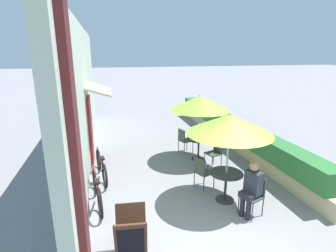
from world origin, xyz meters
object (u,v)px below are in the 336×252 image
object	(u,v)px
patio_table_near	(226,180)
bicycle_leaning	(97,190)
cafe_chair_mid_left	(184,139)
coffee_cup_mid	(199,136)
cafe_chair_near_right	(254,193)
seated_patron_near_right	(251,187)
bicycle_second	(101,167)
patio_table_mid	(199,144)
cafe_chair_mid_right	(215,151)
patio_umbrella_near	(230,124)
menu_board	(131,237)
patio_umbrella_mid	(200,103)
cafe_chair_near_left	(202,170)

from	to	relation	value
patio_table_near	bicycle_leaning	xyz separation A→B (m)	(-2.95, 0.56, -0.17)
cafe_chair_mid_left	coffee_cup_mid	world-z (taller)	cafe_chair_mid_left
patio_table_near	cafe_chair_mid_left	size ratio (longest dim) A/B	0.89
bicycle_leaning	cafe_chair_mid_left	bearing A→B (deg)	35.10
cafe_chair_near_right	bicycle_leaning	world-z (taller)	cafe_chair_near_right
seated_patron_near_right	bicycle_second	xyz separation A→B (m)	(-3.09, 2.58, -0.35)
patio_table_mid	cafe_chair_mid_right	bearing A→B (deg)	-66.58
patio_umbrella_near	bicycle_second	size ratio (longest dim) A/B	1.24
patio_table_mid	cafe_chair_mid_right	size ratio (longest dim) A/B	0.89
cafe_chair_mid_right	menu_board	world-z (taller)	menu_board
cafe_chair_mid_right	coffee_cup_mid	world-z (taller)	cafe_chair_mid_right
bicycle_leaning	patio_table_mid	bearing A→B (deg)	24.42
patio_umbrella_mid	bicycle_leaning	distance (m)	4.05
patio_umbrella_near	cafe_chair_near_right	xyz separation A→B (m)	(0.34, -0.65, -1.38)
seated_patron_near_right	patio_table_near	bearing A→B (deg)	-2.78
cafe_chair_near_left	coffee_cup_mid	size ratio (longest dim) A/B	9.67
patio_umbrella_near	seated_patron_near_right	size ratio (longest dim) A/B	1.73
patio_umbrella_near	menu_board	bearing A→B (deg)	-150.59
patio_umbrella_near	menu_board	size ratio (longest dim) A/B	2.37
patio_umbrella_near	coffee_cup_mid	distance (m)	2.87
patio_table_near	bicycle_second	xyz separation A→B (m)	(-2.85, 1.89, -0.18)
patio_table_mid	bicycle_second	distance (m)	3.16
patio_umbrella_near	cafe_chair_mid_right	xyz separation A→B (m)	(0.53, 1.83, -1.38)
patio_table_near	patio_umbrella_near	distance (m)	1.38
patio_table_near	patio_table_mid	distance (m)	2.52
patio_umbrella_near	coffee_cup_mid	world-z (taller)	patio_umbrella_near
cafe_chair_mid_right	cafe_chair_near_right	bearing A→B (deg)	158.19
cafe_chair_near_right	coffee_cup_mid	size ratio (longest dim) A/B	9.67
bicycle_second	patio_table_near	bearing A→B (deg)	-42.18
patio_table_mid	bicycle_second	bearing A→B (deg)	-168.80
cafe_chair_mid_left	bicycle_second	bearing A→B (deg)	-82.83
seated_patron_near_right	coffee_cup_mid	bearing A→B (deg)	-22.87
cafe_chair_near_right	patio_umbrella_mid	bearing A→B (deg)	-20.19
cafe_chair_near_left	bicycle_second	size ratio (longest dim) A/B	0.50
patio_umbrella_near	patio_table_mid	size ratio (longest dim) A/B	2.80
patio_table_near	cafe_chair_near_right	bearing A→B (deg)	-61.98
patio_umbrella_near	bicycle_second	bearing A→B (deg)	146.47
coffee_cup_mid	bicycle_second	size ratio (longest dim) A/B	0.05
bicycle_second	coffee_cup_mid	bearing A→B (deg)	4.41
patio_umbrella_mid	seated_patron_near_right	bearing A→B (deg)	-90.05
cafe_chair_mid_right	patio_table_near	bearing A→B (deg)	146.34
patio_table_near	cafe_chair_near_left	xyz separation A→B (m)	(-0.34, 0.65, -0.01)
seated_patron_near_right	cafe_chair_mid_right	distance (m)	2.54
patio_table_near	cafe_chair_mid_right	bearing A→B (deg)	73.77
cafe_chair_mid_left	cafe_chair_near_left	bearing A→B (deg)	-24.09
patio_table_near	patio_umbrella_near	size ratio (longest dim) A/B	0.36
seated_patron_near_right	cafe_chair_mid_right	bearing A→B (deg)	-28.67
cafe_chair_near_left	menu_board	xyz separation A→B (m)	(-2.03, -1.98, -0.07)
bicycle_second	menu_board	size ratio (longest dim) A/B	1.92
seated_patron_near_right	cafe_chair_mid_left	bearing A→B (deg)	-17.76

